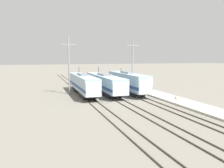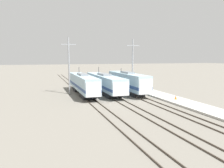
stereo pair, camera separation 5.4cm
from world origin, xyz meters
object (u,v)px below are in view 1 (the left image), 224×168
locomotive_far_left (83,84)px  locomotive_far_right (128,82)px  locomotive_center (105,83)px  catenary_tower_right (133,64)px  catenary_tower_left (69,65)px  traffic_cone (176,97)px

locomotive_far_left → locomotive_far_right: 9.13m
locomotive_far_left → locomotive_far_right: size_ratio=1.10×
locomotive_center → catenary_tower_right: bearing=9.8°
catenary_tower_left → locomotive_far_right: bearing=-13.1°
catenary_tower_left → catenary_tower_right: same height
locomotive_center → catenary_tower_right: catenary_tower_right is taller
locomotive_far_left → catenary_tower_left: catenary_tower_left is taller
locomotive_far_left → catenary_tower_left: 4.72m
catenary_tower_left → traffic_cone: catenary_tower_left is taller
locomotive_far_left → catenary_tower_right: 11.84m
locomotive_center → locomotive_far_right: (4.53, -1.54, 0.19)m
locomotive_far_right → catenary_tower_right: catenary_tower_right is taller
locomotive_far_left → locomotive_far_right: bearing=-7.3°
locomotive_far_right → traffic_cone: locomotive_far_right is taller
locomotive_far_left → traffic_cone: size_ratio=26.44×
locomotive_center → catenary_tower_left: catenary_tower_left is taller
locomotive_far_left → traffic_cone: locomotive_far_left is taller
locomotive_far_right → locomotive_center: bearing=161.2°
locomotive_far_right → catenary_tower_right: (2.09, 2.69, 3.57)m
locomotive_center → catenary_tower_left: 8.06m
traffic_cone → locomotive_center: bearing=127.1°
catenary_tower_left → catenary_tower_right: 13.65m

